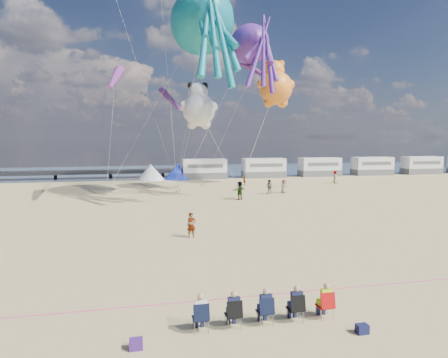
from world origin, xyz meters
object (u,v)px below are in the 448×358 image
motorhome_2 (320,167)px  kite_panda (199,110)px  motorhome_3 (372,166)px  kite_teddy_orange (276,88)px  motorhome_0 (204,169)px  cooler_navy (362,329)px  sandbag_e (177,187)px  beachgoer_4 (240,190)px  motorhome_4 (422,165)px  spectator_row (265,305)px  tent_blue (178,171)px  kite_octopus_teal (202,22)px  sandbag_d (202,185)px  sandbag_a (106,194)px  beachgoer_5 (244,180)px  windsock_mid (254,69)px  beachgoer_6 (284,186)px  standing_person (191,225)px  windsock_left (115,78)px  tent_white (151,172)px  windsock_right (171,100)px  motorhome_1 (264,168)px  sandbag_b (179,191)px  cooler_purple (136,344)px  beachgoer_0 (335,177)px  sandbag_c (239,189)px  kite_octopus_purple (249,44)px

motorhome_2 → kite_panda: bearing=-150.3°
motorhome_3 → kite_teddy_orange: size_ratio=0.89×
motorhome_0 → kite_panda: 15.01m
cooler_navy → sandbag_e: (-2.06, 39.01, -0.04)m
beachgoer_4 → motorhome_4: bearing=174.9°
motorhome_3 → motorhome_4: size_ratio=1.00×
spectator_row → cooler_navy: size_ratio=16.05×
tent_blue → kite_octopus_teal: kite_octopus_teal is taller
sandbag_e → kite_octopus_teal: kite_octopus_teal is taller
sandbag_d → kite_teddy_orange: (9.59, -1.02, 12.56)m
sandbag_a → beachgoer_5: bearing=16.7°
motorhome_2 → windsock_mid: (-15.98, -15.79, 12.37)m
motorhome_3 → beachgoer_6: (-22.29, -17.38, -0.74)m
cooler_navy → sandbag_e: cooler_navy is taller
spectator_row → beachgoer_5: size_ratio=4.04×
motorhome_4 → kite_teddy_orange: bearing=-162.2°
motorhome_0 → spectator_row: size_ratio=1.08×
kite_panda → kite_teddy_orange: size_ratio=0.90×
standing_person → windsock_left: bearing=96.7°
tent_white → sandbag_d: 10.75m
cooler_navy → beachgoer_5: size_ratio=0.25×
motorhome_2 → standing_person: 43.57m
sandbag_e → windsock_right: windsock_right is taller
spectator_row → motorhome_1: bearing=71.9°
motorhome_3 → windsock_right: (-34.50, -12.43, 9.15)m
sandbag_b → motorhome_1: bearing=43.1°
sandbag_e → sandbag_a: bearing=-149.3°
standing_person → kite_panda: size_ratio=0.24×
motorhome_1 → motorhome_2: 9.50m
motorhome_1 → motorhome_4: same height
kite_octopus_teal → windsock_mid: kite_octopus_teal is taller
tent_white → cooler_purple: (-2.18, -48.05, -1.04)m
spectator_row → beachgoer_0: beachgoer_0 is taller
tent_blue → beachgoer_0: (20.52, -9.89, -0.32)m
tent_white → windsock_right: 15.74m
beachgoer_4 → sandbag_a: (-13.49, 6.35, -0.82)m
motorhome_2 → kite_teddy_orange: kite_teddy_orange is taller
motorhome_2 → tent_blue: 23.00m
tent_white → tent_blue: 4.00m
tent_white → sandbag_b: bearing=-79.0°
motorhome_3 → beachgoer_4: bearing=-143.7°
tent_blue → motorhome_4: bearing=0.0°
cooler_purple → kite_teddy_orange: size_ratio=0.05×
cooler_purple → sandbag_c: bearing=70.7°
kite_octopus_purple → kite_teddy_orange: (5.25, 5.67, -4.01)m
motorhome_0 → windsock_mid: size_ratio=1.27×
cooler_navy → beachgoer_5: beachgoer_5 is taller
standing_person → beachgoer_6: standing_person is taller
sandbag_a → sandbag_e: same height
sandbag_c → kite_panda: size_ratio=0.08×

